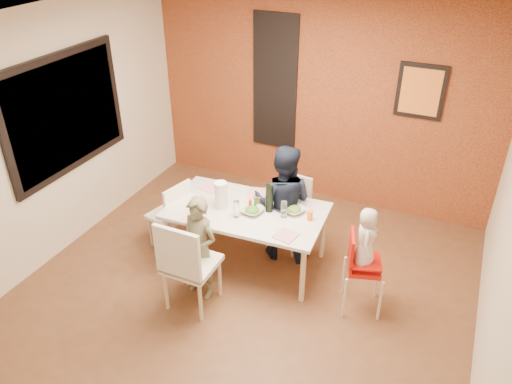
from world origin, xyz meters
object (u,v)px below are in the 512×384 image
at_px(chair_far, 291,208).
at_px(wine_bottle, 269,198).
at_px(child_near, 199,248).
at_px(chair_left, 173,212).
at_px(dining_table, 246,214).
at_px(high_chair, 360,265).
at_px(child_far, 283,203).
at_px(paper_towel_roll, 221,195).
at_px(chair_near, 186,262).
at_px(toddler, 366,238).

height_order(chair_far, wine_bottle, wine_bottle).
bearing_deg(child_near, chair_far, 75.26).
bearing_deg(chair_left, wine_bottle, 112.01).
height_order(dining_table, chair_far, chair_far).
bearing_deg(chair_left, high_chair, 101.05).
bearing_deg(child_far, chair_far, -101.05).
bearing_deg(paper_towel_roll, child_far, 33.66).
height_order(dining_table, child_near, child_near).
bearing_deg(chair_left, chair_far, 131.42).
relative_size(chair_near, paper_towel_roll, 3.40).
height_order(child_near, toddler, toddler).
relative_size(chair_left, child_far, 0.63).
bearing_deg(high_chair, chair_far, 36.70).
xyz_separation_m(chair_left, high_chair, (2.19, -0.10, 0.04)).
bearing_deg(wine_bottle, dining_table, -162.27).
bearing_deg(chair_far, high_chair, -29.46).
xyz_separation_m(chair_left, toddler, (2.21, -0.09, 0.35)).
bearing_deg(chair_left, toddler, 101.38).
bearing_deg(toddler, chair_near, 103.34).
distance_m(chair_near, wine_bottle, 1.11).
bearing_deg(high_chair, dining_table, 64.69).
bearing_deg(paper_towel_roll, high_chair, -4.29).
distance_m(chair_left, child_far, 1.26).
height_order(dining_table, chair_left, chair_left).
relative_size(dining_table, chair_near, 1.68).
bearing_deg(chair_far, chair_left, -145.44).
bearing_deg(chair_near, paper_towel_roll, -86.01).
height_order(chair_near, chair_left, chair_near).
height_order(chair_far, high_chair, chair_far).
xyz_separation_m(chair_far, child_far, (-0.01, -0.24, 0.20)).
distance_m(toddler, wine_bottle, 1.12).
distance_m(child_near, paper_towel_roll, 0.65).
distance_m(chair_left, toddler, 2.24).
height_order(dining_table, wine_bottle, wine_bottle).
bearing_deg(dining_table, toddler, -7.62).
height_order(chair_near, wine_bottle, chair_near).
bearing_deg(toddler, high_chair, 110.23).
height_order(chair_far, chair_left, chair_far).
bearing_deg(child_far, high_chair, 145.08).
height_order(chair_near, child_near, child_near).
height_order(chair_near, paper_towel_roll, chair_near).
bearing_deg(paper_towel_roll, toddler, -3.81).
height_order(chair_left, high_chair, high_chair).
bearing_deg(chair_far, chair_near, -102.79).
distance_m(toddler, paper_towel_roll, 1.59).
xyz_separation_m(dining_table, wine_bottle, (0.23, 0.07, 0.22)).
distance_m(dining_table, chair_near, 0.93).
bearing_deg(child_far, dining_table, 36.41).
distance_m(wine_bottle, paper_towel_roll, 0.52).
bearing_deg(paper_towel_roll, child_near, -84.47).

